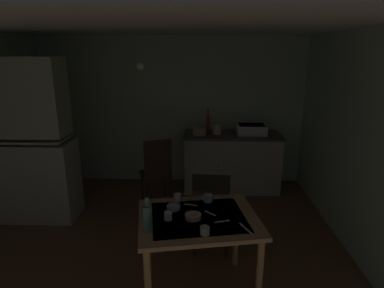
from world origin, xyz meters
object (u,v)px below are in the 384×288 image
hand_pump (208,123)px  hutch_cabinet (35,147)px  chair_by_counter (157,171)px  mixing_bowl_counter (200,131)px  glass_bottle (147,218)px  dining_table (198,228)px  chair_far_side (211,211)px  sink_basin (251,129)px  mug_tall (177,198)px  serving_bowl_wide (193,216)px

hand_pump → hutch_cabinet: bearing=-154.5°
hand_pump → chair_by_counter: (-0.72, -0.67, -0.55)m
mixing_bowl_counter → glass_bottle: size_ratio=0.72×
dining_table → chair_far_side: 0.67m
sink_basin → hand_pump: 0.67m
hand_pump → mixing_bowl_counter: size_ratio=1.90×
sink_basin → mug_tall: size_ratio=5.56×
hutch_cabinet → dining_table: hutch_cabinet is taller
hutch_cabinet → dining_table: size_ratio=1.83×
chair_far_side → glass_bottle: 1.09m
dining_table → chair_by_counter: bearing=109.0°
sink_basin → chair_far_side: bearing=-110.6°
hand_pump → serving_bowl_wide: 2.46m
mug_tall → glass_bottle: (-0.20, -0.52, 0.08)m
mixing_bowl_counter → mug_tall: (-0.19, -2.04, -0.14)m
dining_table → serving_bowl_wide: serving_bowl_wide is taller
hutch_cabinet → hand_pump: size_ratio=5.30×
hutch_cabinet → sink_basin: bearing=19.3°
chair_far_side → serving_bowl_wide: chair_far_side is taller
serving_bowl_wide → dining_table: bearing=30.9°
mixing_bowl_counter → mug_tall: bearing=-95.5°
mixing_bowl_counter → glass_bottle: glass_bottle is taller
hand_pump → chair_by_counter: bearing=-137.2°
chair_by_counter → mixing_bowl_counter: bearing=44.0°
hutch_cabinet → chair_far_side: (2.21, -0.73, -0.47)m
chair_far_side → serving_bowl_wide: bearing=-105.1°
hutch_cabinet → serving_bowl_wide: size_ratio=15.03×
dining_table → chair_far_side: bearing=78.2°
sink_basin → chair_by_counter: bearing=-155.7°
chair_far_side → mixing_bowl_counter: bearing=94.7°
mixing_bowl_counter → serving_bowl_wide: 2.35m
dining_table → chair_by_counter: chair_by_counter is taller
mug_tall → glass_bottle: size_ratio=0.28×
chair_far_side → mug_tall: bearing=-133.4°
chair_far_side → chair_by_counter: 1.33m
mug_tall → glass_bottle: bearing=-110.7°
hand_pump → mug_tall: hand_pump is taller
chair_by_counter → dining_table: bearing=-71.0°
hand_pump → chair_far_side: hand_pump is taller
hutch_cabinet → chair_far_side: 2.37m
dining_table → mug_tall: mug_tall is taller
chair_far_side → dining_table: bearing=-101.8°
hand_pump → mug_tall: 2.17m
chair_far_side → glass_bottle: bearing=-121.3°
sink_basin → mug_tall: bearing=-115.2°
chair_far_side → glass_bottle: glass_bottle is taller
hutch_cabinet → sink_basin: size_ratio=4.70×
mixing_bowl_counter → chair_far_side: mixing_bowl_counter is taller
mug_tall → glass_bottle: glass_bottle is taller
hutch_cabinet → chair_by_counter: bearing=14.4°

